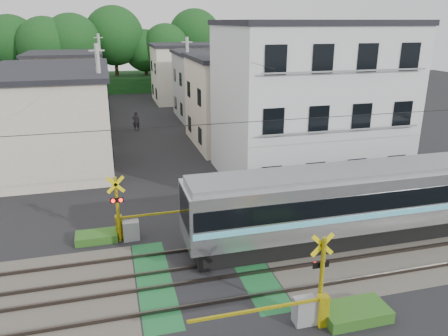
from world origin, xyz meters
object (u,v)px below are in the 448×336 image
object	(u,v)px
crossing_signal_near	(308,305)
apartment_block	(307,102)
crossing_signal_far	(129,225)
pedestrian	(136,121)

from	to	relation	value
crossing_signal_near	apartment_block	world-z (taller)	apartment_block
crossing_signal_far	apartment_block	xyz separation A→B (m)	(11.09, 5.84, 3.94)
apartment_block	pedestrian	xyz separation A→B (m)	(-9.25, 14.70, -3.80)
crossing_signal_near	apartment_block	bearing A→B (deg)	65.78
crossing_signal_near	apartment_block	distance (m)	14.95
crossing_signal_near	pedestrian	size ratio (longest dim) A/B	2.75
crossing_signal_far	apartment_block	size ratio (longest dim) A/B	0.46
crossing_signal_near	pedestrian	world-z (taller)	crossing_signal_near
crossing_signal_near	crossing_signal_far	distance (m)	8.95
crossing_signal_near	pedestrian	bearing A→B (deg)	96.83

